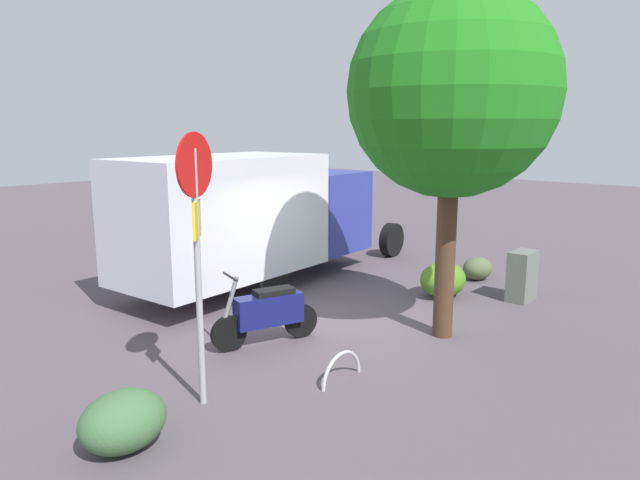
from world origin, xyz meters
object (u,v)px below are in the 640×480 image
at_px(street_tree, 452,93).
at_px(utility_cabinet, 522,276).
at_px(bike_rack_hoop, 342,381).
at_px(stop_sign, 197,227).
at_px(motorcycle, 268,312).
at_px(box_truck_near, 255,213).

height_order(street_tree, utility_cabinet, street_tree).
bearing_deg(bike_rack_hoop, street_tree, 177.19).
bearing_deg(utility_cabinet, stop_sign, -9.55).
bearing_deg(street_tree, stop_sign, -13.64).
xyz_separation_m(motorcycle, bike_rack_hoop, (0.30, 1.77, -0.52)).
bearing_deg(box_truck_near, bike_rack_hoop, -123.84).
bearing_deg(box_truck_near, utility_cabinet, -65.65).
relative_size(stop_sign, utility_cabinet, 3.34).
bearing_deg(box_truck_near, street_tree, -95.83).
bearing_deg(stop_sign, bike_rack_hoop, 151.92).
bearing_deg(street_tree, box_truck_near, -91.34).
bearing_deg(street_tree, bike_rack_hoop, -2.81).
xyz_separation_m(box_truck_near, motorcycle, (2.29, 2.82, -1.06)).
relative_size(motorcycle, utility_cabinet, 1.74).
height_order(box_truck_near, stop_sign, stop_sign).
bearing_deg(bike_rack_hoop, box_truck_near, -119.35).
relative_size(street_tree, utility_cabinet, 5.54).
distance_m(motorcycle, utility_cabinet, 5.38).
distance_m(stop_sign, bike_rack_hoop, 2.91).
relative_size(motorcycle, street_tree, 0.31).
relative_size(box_truck_near, street_tree, 1.43).
xyz_separation_m(stop_sign, utility_cabinet, (-6.92, 1.16, -1.73)).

